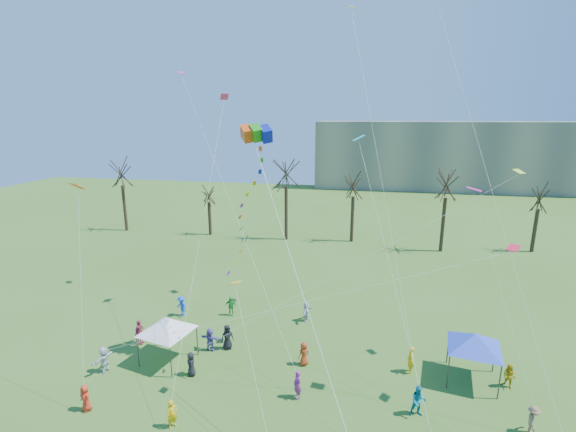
% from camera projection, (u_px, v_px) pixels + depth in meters
% --- Properties ---
extents(distant_building, '(60.00, 14.00, 15.00)m').
position_uv_depth(distant_building, '(450.00, 155.00, 90.98)').
color(distant_building, gray).
rests_on(distant_building, ground).
extents(bare_tree_row, '(71.08, 7.51, 11.28)m').
position_uv_depth(bare_tree_row, '(346.00, 189.00, 50.78)').
color(bare_tree_row, black).
rests_on(bare_tree_row, ground).
extents(big_box_kite, '(4.63, 6.21, 17.53)m').
position_uv_depth(big_box_kite, '(250.00, 215.00, 23.73)').
color(big_box_kite, '#E0450F').
rests_on(big_box_kite, ground).
extents(canopy_tent_white, '(4.08, 4.08, 3.14)m').
position_uv_depth(canopy_tent_white, '(167.00, 325.00, 26.51)').
color(canopy_tent_white, '#3F3F44').
rests_on(canopy_tent_white, ground).
extents(canopy_tent_blue, '(4.21, 4.21, 3.20)m').
position_uv_depth(canopy_tent_blue, '(475.00, 341.00, 24.54)').
color(canopy_tent_blue, '#3F3F44').
rests_on(canopy_tent_blue, ground).
extents(festival_crowd, '(26.29, 15.77, 1.84)m').
position_uv_depth(festival_crowd, '(276.00, 365.00, 25.26)').
color(festival_crowd, red).
rests_on(festival_crowd, ground).
extents(small_kites_aloft, '(25.89, 17.37, 34.41)m').
position_uv_depth(small_kites_aloft, '(325.00, 148.00, 25.75)').
color(small_kites_aloft, '#F4390C').
rests_on(small_kites_aloft, ground).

